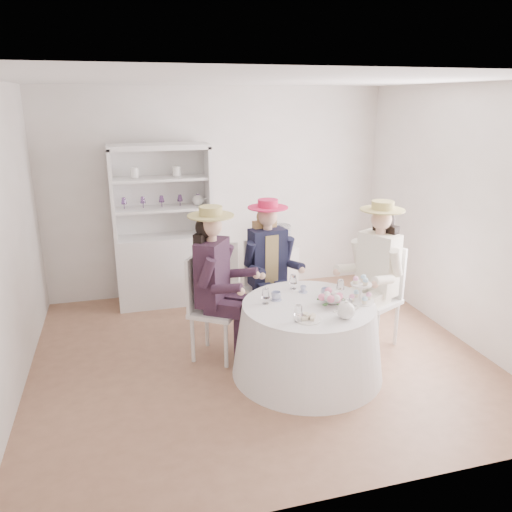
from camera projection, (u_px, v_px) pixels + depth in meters
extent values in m
plane|color=#8A5F45|center=(259.00, 355.00, 5.17)|extent=(4.50, 4.50, 0.00)
plane|color=white|center=(259.00, 80.00, 4.36)|extent=(4.50, 4.50, 0.00)
plane|color=silver|center=(218.00, 193.00, 6.60)|extent=(4.50, 0.00, 4.50)
plane|color=silver|center=(351.00, 311.00, 2.93)|extent=(4.50, 0.00, 4.50)
plane|color=silver|center=(2.00, 247.00, 4.20)|extent=(0.00, 4.50, 4.50)
plane|color=silver|center=(461.00, 215.00, 5.33)|extent=(0.00, 4.50, 4.50)
cone|color=white|center=(307.00, 339.00, 4.76)|extent=(1.45, 1.45, 0.70)
cylinder|color=white|center=(309.00, 305.00, 4.65)|extent=(1.25, 1.25, 0.02)
cube|color=silver|center=(166.00, 270.00, 6.39)|extent=(1.25, 0.63, 0.90)
cube|color=silver|center=(160.00, 190.00, 6.27)|extent=(1.19, 0.23, 1.10)
cube|color=silver|center=(158.00, 147.00, 5.92)|extent=(1.25, 0.63, 0.06)
cube|color=silver|center=(112.00, 195.00, 5.94)|extent=(0.11, 0.45, 1.10)
cube|color=silver|center=(208.00, 190.00, 6.23)|extent=(0.11, 0.45, 1.10)
cube|color=silver|center=(162.00, 208.00, 6.15)|extent=(1.17, 0.57, 0.03)
cube|color=silver|center=(160.00, 178.00, 6.03)|extent=(1.17, 0.57, 0.03)
sphere|color=white|center=(198.00, 200.00, 6.24)|extent=(0.14, 0.14, 0.14)
cube|color=silver|center=(279.00, 268.00, 6.89)|extent=(0.45, 0.45, 0.62)
cylinder|color=black|center=(280.00, 236.00, 6.75)|extent=(0.36, 0.36, 0.29)
cube|color=silver|center=(215.00, 311.00, 5.01)|extent=(0.62, 0.62, 0.04)
cylinder|color=silver|center=(226.00, 345.00, 4.87)|extent=(0.04, 0.04, 0.49)
cylinder|color=silver|center=(238.00, 329.00, 5.20)|extent=(0.04, 0.04, 0.49)
cylinder|color=silver|center=(193.00, 340.00, 4.98)|extent=(0.04, 0.04, 0.49)
cylinder|color=silver|center=(207.00, 325.00, 5.30)|extent=(0.04, 0.04, 0.49)
cube|color=silver|center=(196.00, 281.00, 4.98)|extent=(0.26, 0.37, 0.56)
cube|color=black|center=(212.00, 272.00, 4.89)|extent=(0.41, 0.46, 0.65)
cube|color=black|center=(224.00, 309.00, 4.85)|extent=(0.40, 0.33, 0.13)
cylinder|color=black|center=(239.00, 342.00, 4.91)|extent=(0.11, 0.11, 0.51)
cylinder|color=black|center=(207.00, 273.00, 4.64)|extent=(0.22, 0.19, 0.31)
cube|color=black|center=(231.00, 301.00, 5.03)|extent=(0.40, 0.33, 0.13)
cylinder|color=black|center=(246.00, 333.00, 5.09)|extent=(0.11, 0.11, 0.51)
cylinder|color=black|center=(225.00, 258.00, 5.06)|extent=(0.22, 0.19, 0.31)
cylinder|color=#D8A889|center=(211.00, 238.00, 4.79)|extent=(0.10, 0.10, 0.09)
sphere|color=#D8A889|center=(211.00, 226.00, 4.75)|extent=(0.21, 0.21, 0.21)
sphere|color=black|center=(206.00, 227.00, 4.77)|extent=(0.21, 0.21, 0.21)
cube|color=black|center=(203.00, 253.00, 4.86)|extent=(0.22, 0.27, 0.42)
cylinder|color=tan|center=(211.00, 216.00, 4.72)|extent=(0.45, 0.45, 0.01)
cylinder|color=tan|center=(211.00, 211.00, 4.71)|extent=(0.22, 0.22, 0.09)
cube|color=silver|center=(268.00, 292.00, 5.56)|extent=(0.49, 0.49, 0.04)
cylinder|color=silver|center=(260.00, 321.00, 5.42)|extent=(0.04, 0.04, 0.48)
cylinder|color=silver|center=(288.00, 315.00, 5.55)|extent=(0.04, 0.04, 0.48)
cylinder|color=silver|center=(248.00, 309.00, 5.72)|extent=(0.04, 0.04, 0.48)
cylinder|color=silver|center=(275.00, 304.00, 5.85)|extent=(0.04, 0.04, 0.48)
cube|color=silver|center=(261.00, 262.00, 5.64)|extent=(0.41, 0.09, 0.54)
cube|color=black|center=(267.00, 257.00, 5.46)|extent=(0.41, 0.27, 0.63)
cube|color=tan|center=(267.00, 257.00, 5.46)|extent=(0.18, 0.26, 0.54)
cube|color=black|center=(265.00, 290.00, 5.38)|extent=(0.19, 0.38, 0.13)
cylinder|color=black|center=(270.00, 322.00, 5.35)|extent=(0.11, 0.11, 0.50)
cylinder|color=black|center=(250.00, 254.00, 5.31)|extent=(0.12, 0.20, 0.30)
cube|color=black|center=(281.00, 287.00, 5.46)|extent=(0.19, 0.38, 0.13)
cylinder|color=black|center=(287.00, 319.00, 5.42)|extent=(0.11, 0.11, 0.50)
cylinder|color=black|center=(288.00, 249.00, 5.48)|extent=(0.12, 0.20, 0.30)
cylinder|color=#D8A889|center=(268.00, 227.00, 5.36)|extent=(0.10, 0.10, 0.09)
sphere|color=#D8A889|center=(268.00, 216.00, 5.32)|extent=(0.21, 0.21, 0.21)
sphere|color=tan|center=(266.00, 217.00, 5.37)|extent=(0.21, 0.21, 0.21)
cube|color=tan|center=(264.00, 239.00, 5.48)|extent=(0.27, 0.12, 0.41)
cylinder|color=#D01F4C|center=(268.00, 207.00, 5.29)|extent=(0.43, 0.43, 0.01)
cylinder|color=#D01F4C|center=(268.00, 203.00, 5.28)|extent=(0.22, 0.22, 0.09)
cube|color=silver|center=(374.00, 301.00, 5.26)|extent=(0.60, 0.60, 0.04)
cylinder|color=silver|center=(349.00, 322.00, 5.36)|extent=(0.04, 0.04, 0.49)
cylinder|color=silver|center=(376.00, 334.00, 5.10)|extent=(0.04, 0.04, 0.49)
cylinder|color=silver|center=(369.00, 313.00, 5.58)|extent=(0.04, 0.04, 0.49)
cylinder|color=silver|center=(396.00, 324.00, 5.33)|extent=(0.04, 0.04, 0.49)
cube|color=silver|center=(387.00, 270.00, 5.30)|extent=(0.22, 0.39, 0.56)
cube|color=white|center=(378.00, 264.00, 5.15)|extent=(0.38, 0.46, 0.65)
cube|color=white|center=(359.00, 294.00, 5.22)|extent=(0.40, 0.30, 0.13)
cylinder|color=white|center=(348.00, 327.00, 5.23)|extent=(0.11, 0.11, 0.51)
cylinder|color=white|center=(358.00, 252.00, 5.27)|extent=(0.22, 0.18, 0.31)
cube|color=white|center=(375.00, 299.00, 5.08)|extent=(0.40, 0.30, 0.13)
cylinder|color=white|center=(364.00, 333.00, 5.08)|extent=(0.11, 0.11, 0.51)
cylinder|color=white|center=(396.00, 263.00, 4.94)|extent=(0.22, 0.18, 0.31)
cylinder|color=#D8A889|center=(381.00, 231.00, 5.05)|extent=(0.10, 0.10, 0.09)
sphere|color=#D8A889|center=(382.00, 220.00, 5.01)|extent=(0.21, 0.21, 0.21)
sphere|color=black|center=(384.00, 220.00, 5.05)|extent=(0.21, 0.21, 0.21)
cube|color=black|center=(385.00, 244.00, 5.15)|extent=(0.20, 0.28, 0.42)
cylinder|color=tan|center=(382.00, 210.00, 4.98)|extent=(0.45, 0.45, 0.01)
cylinder|color=tan|center=(383.00, 205.00, 4.97)|extent=(0.22, 0.22, 0.09)
cube|color=silver|center=(224.00, 278.00, 6.13)|extent=(0.48, 0.48, 0.04)
cylinder|color=silver|center=(237.00, 290.00, 6.34)|extent=(0.03, 0.03, 0.43)
cylinder|color=silver|center=(213.00, 290.00, 6.34)|extent=(0.03, 0.03, 0.43)
cylinder|color=silver|center=(236.00, 300.00, 6.05)|extent=(0.03, 0.03, 0.43)
cylinder|color=silver|center=(211.00, 300.00, 6.05)|extent=(0.03, 0.03, 0.43)
cube|color=silver|center=(223.00, 262.00, 5.88)|extent=(0.36, 0.13, 0.49)
imported|color=white|center=(276.00, 296.00, 4.72)|extent=(0.12, 0.12, 0.07)
imported|color=white|center=(303.00, 290.00, 4.91)|extent=(0.06, 0.06, 0.06)
imported|color=white|center=(326.00, 293.00, 4.81)|extent=(0.12, 0.12, 0.08)
imported|color=white|center=(333.00, 300.00, 4.66)|extent=(0.24, 0.24, 0.05)
sphere|color=pink|center=(338.00, 296.00, 4.59)|extent=(0.07, 0.07, 0.07)
sphere|color=white|center=(334.00, 295.00, 4.62)|extent=(0.07, 0.07, 0.07)
sphere|color=pink|center=(330.00, 294.00, 4.63)|extent=(0.07, 0.07, 0.07)
sphere|color=white|center=(326.00, 295.00, 4.62)|extent=(0.07, 0.07, 0.07)
sphere|color=pink|center=(325.00, 297.00, 4.58)|extent=(0.07, 0.07, 0.07)
sphere|color=white|center=(327.00, 298.00, 4.54)|extent=(0.07, 0.07, 0.07)
sphere|color=pink|center=(331.00, 299.00, 4.52)|extent=(0.07, 0.07, 0.07)
sphere|color=white|center=(335.00, 299.00, 4.52)|extent=(0.07, 0.07, 0.07)
sphere|color=pink|center=(338.00, 298.00, 4.55)|extent=(0.07, 0.07, 0.07)
sphere|color=white|center=(346.00, 311.00, 4.33)|extent=(0.16, 0.16, 0.16)
cylinder|color=white|center=(356.00, 308.00, 4.35)|extent=(0.09, 0.02, 0.08)
cylinder|color=white|center=(346.00, 302.00, 4.30)|extent=(0.04, 0.04, 0.02)
cylinder|color=white|center=(308.00, 319.00, 4.31)|extent=(0.23, 0.23, 0.01)
cube|color=beige|center=(304.00, 318.00, 4.28)|extent=(0.05, 0.04, 0.03)
cube|color=beige|center=(308.00, 316.00, 4.30)|extent=(0.06, 0.05, 0.03)
cube|color=beige|center=(312.00, 316.00, 4.33)|extent=(0.06, 0.06, 0.03)
cube|color=beige|center=(305.00, 314.00, 4.33)|extent=(0.06, 0.06, 0.03)
cube|color=beige|center=(313.00, 318.00, 4.28)|extent=(0.06, 0.06, 0.03)
cylinder|color=white|center=(360.00, 301.00, 4.70)|extent=(0.26, 0.26, 0.01)
cylinder|color=white|center=(361.00, 293.00, 4.67)|extent=(0.02, 0.02, 0.17)
cylinder|color=white|center=(361.00, 284.00, 4.65)|extent=(0.20, 0.20, 0.01)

